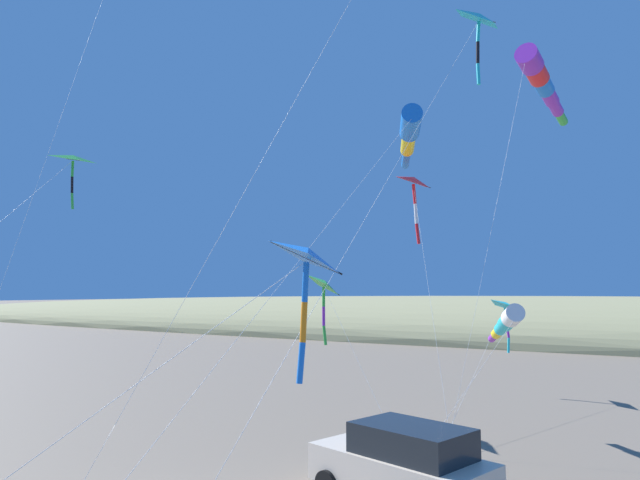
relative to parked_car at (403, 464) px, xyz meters
The scene contains 12 objects.
dune_ridge_grassy 50.75m from the parked_car, ahead, with size 28.00×240.00×8.87m, color #938E60.
parked_car is the anchor object (origin of this frame).
cooler_box 3.31m from the parked_car, 14.47° to the left, with size 0.62×0.42×0.42m.
kite_delta_striped_overhead 9.55m from the parked_car, 42.21° to the left, with size 3.13×4.82×5.59m.
kite_delta_yellow_midlevel 16.20m from the parked_car, ahead, with size 13.79×1.77×4.60m.
kite_delta_small_distant 12.78m from the parked_car, 100.64° to the left, with size 11.55×4.94×9.10m.
kite_windsock_blue_topmost 7.14m from the parked_car, ahead, with size 6.54×2.54×4.55m.
kite_delta_long_streamer_right 7.68m from the parked_car, 168.80° to the right, with size 6.47×5.47×5.63m.
kite_delta_green_low_center 10.21m from the parked_car, 18.02° to the left, with size 5.24×3.42×9.15m.
kite_windsock_rainbow_low_near 10.30m from the parked_car, 18.60° to the left, with size 16.19×2.34×10.58m.
kite_windsock_magenta_far_left 16.50m from the parked_car, ahead, with size 10.12×2.59×14.16m.
kite_delta_checkered_midright 13.24m from the parked_car, 10.38° to the right, with size 13.93×2.07×13.79m.
Camera 1 is at (-8.17, -9.12, 4.90)m, focal length 31.89 mm.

